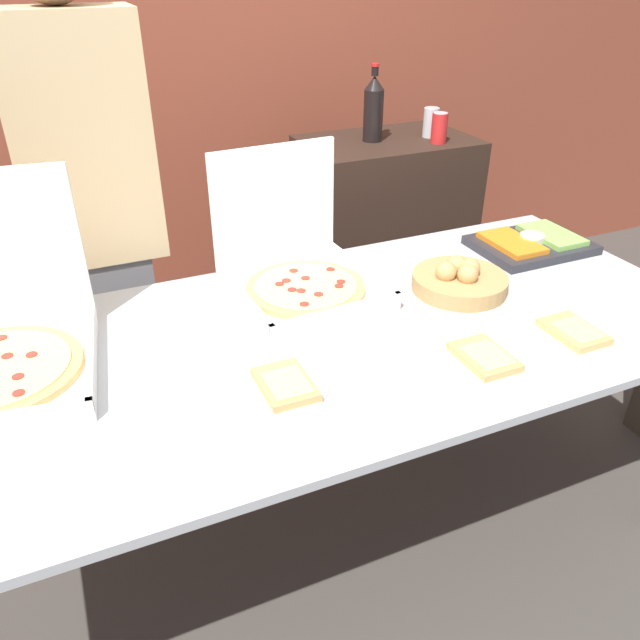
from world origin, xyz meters
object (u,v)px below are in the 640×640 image
soda_can_silver (431,122)px  person_guest_cap (99,230)px  paper_plate_front_left (574,333)px  paper_plate_front_right (484,358)px  bread_basket (460,280)px  pizza_box_near_left (298,268)px  veggie_tray (531,243)px  soda_bottle (373,108)px  paper_plate_front_center (285,386)px  soda_can_colored (439,128)px

soda_can_silver → person_guest_cap: size_ratio=0.07×
paper_plate_front_left → person_guest_cap: 1.49m
paper_plate_front_right → bread_basket: size_ratio=0.76×
pizza_box_near_left → paper_plate_front_left: (0.58, -0.56, -0.06)m
paper_plate_front_left → soda_can_silver: size_ratio=1.93×
veggie_tray → bread_basket: 0.44m
paper_plate_front_right → soda_bottle: size_ratio=0.72×
paper_plate_front_left → bread_basket: bearing=109.6°
paper_plate_front_right → person_guest_cap: 1.28m
person_guest_cap → paper_plate_front_left: bearing=138.4°
paper_plate_front_center → person_guest_cap: person_guest_cap is taller
veggie_tray → paper_plate_front_center: bearing=-158.7°
soda_can_colored → bread_basket: bearing=-117.9°
paper_plate_front_right → paper_plate_front_center: size_ratio=1.08×
bread_basket → paper_plate_front_right: bearing=-115.3°
pizza_box_near_left → paper_plate_front_left: size_ratio=1.91×
bread_basket → person_guest_cap: bearing=147.4°
person_guest_cap → bread_basket: bearing=147.4°
paper_plate_front_left → pizza_box_near_left: bearing=136.3°
paper_plate_front_right → bread_basket: bearing=64.7°
pizza_box_near_left → veggie_tray: 0.87m
veggie_tray → paper_plate_front_right: bearing=-138.3°
soda_can_colored → paper_plate_front_right: bearing=-117.1°
pizza_box_near_left → soda_can_colored: size_ratio=3.68×
paper_plate_front_center → soda_bottle: (0.88, 1.24, 0.33)m
paper_plate_front_left → veggie_tray: size_ratio=0.61×
soda_can_silver → person_guest_cap: 1.48m
paper_plate_front_left → bread_basket: bread_basket is taller
bread_basket → pizza_box_near_left: bearing=156.2°
paper_plate_front_left → paper_plate_front_right: bearing=-179.3°
pizza_box_near_left → person_guest_cap: person_guest_cap is taller
soda_bottle → pizza_box_near_left: bearing=-130.5°
paper_plate_front_center → soda_can_silver: size_ratio=1.67×
pizza_box_near_left → paper_plate_front_right: (0.29, -0.56, -0.06)m
paper_plate_front_center → bread_basket: bearing=21.4°
pizza_box_near_left → bread_basket: size_ratio=1.56×
paper_plate_front_right → bread_basket: (0.17, 0.36, 0.02)m
soda_bottle → veggie_tray: bearing=-75.1°
paper_plate_front_center → soda_can_silver: 1.67m
paper_plate_front_right → veggie_tray: bearing=41.7°
soda_can_colored → person_guest_cap: (-1.42, -0.20, -0.15)m
soda_can_silver → paper_plate_front_center: bearing=-133.6°
pizza_box_near_left → bread_basket: (0.46, -0.20, -0.04)m
paper_plate_front_right → person_guest_cap: (-0.81, 0.99, 0.11)m
soda_bottle → person_guest_cap: size_ratio=0.17×
paper_plate_front_right → soda_bottle: bearing=74.5°
soda_can_silver → veggie_tray: bearing=-93.4°
soda_bottle → soda_can_colored: size_ratio=2.50×
paper_plate_front_center → veggie_tray: 1.17m
paper_plate_front_left → paper_plate_front_center: 0.81m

